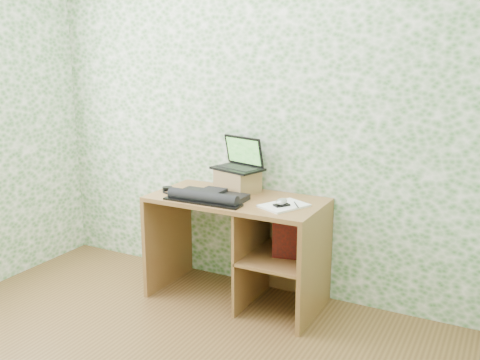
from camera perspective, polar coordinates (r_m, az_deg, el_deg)
The scene contains 10 objects.
wall_back at distance 3.84m, azimuth 1.80°, elevation 7.13°, with size 3.50×3.50×0.00m, color white.
desk at distance 3.75m, azimuth 0.90°, elevation -5.91°, with size 1.20×0.60×0.75m.
riser at distance 3.81m, azimuth -0.25°, elevation -0.09°, with size 0.27×0.22×0.16m, color #997645.
laptop at distance 3.81m, azimuth 0.00°, elevation 2.00°, with size 0.39×0.33×0.23m.
keyboard at distance 3.61m, azimuth -3.41°, elevation -1.75°, with size 0.56×0.29×0.08m.
headphones at distance 3.85m, azimuth -7.17°, elevation -1.14°, with size 0.20×0.19×0.03m.
notepad at distance 3.47m, azimuth 4.70°, elevation -2.76°, with size 0.21×0.29×0.01m, color white.
mouse at distance 3.44m, azimuth 4.46°, elevation -2.47°, with size 0.07×0.11×0.04m, color silver.
pen at distance 3.47m, azimuth 6.02°, elevation -2.63°, with size 0.01×0.01×0.13m, color black.
red_box at distance 3.57m, azimuth 5.60°, elevation -5.94°, with size 0.25×0.08×0.31m, color maroon.
Camera 1 is at (1.67, -1.68, 1.73)m, focal length 40.00 mm.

